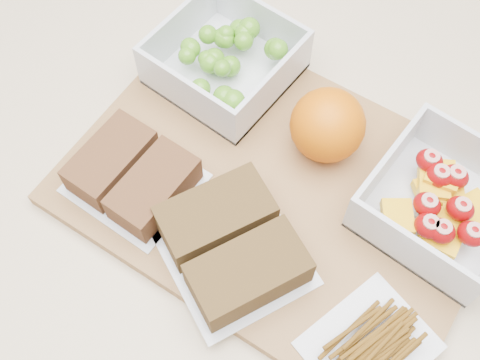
{
  "coord_description": "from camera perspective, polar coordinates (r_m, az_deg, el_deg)",
  "views": [
    {
      "loc": [
        0.17,
        -0.25,
        1.47
      ],
      "look_at": [
        -0.0,
        -0.02,
        0.93
      ],
      "focal_mm": 45.0,
      "sensor_mm": 36.0,
      "label": 1
    }
  ],
  "objects": [
    {
      "name": "ground",
      "position": [
        1.5,
        0.54,
        -16.57
      ],
      "size": [
        4.0,
        4.0,
        0.0
      ],
      "primitive_type": "plane",
      "color": "gray",
      "rests_on": "ground"
    },
    {
      "name": "counter",
      "position": [
        1.06,
        0.75,
        -11.68
      ],
      "size": [
        1.2,
        0.9,
        0.9
      ],
      "primitive_type": "cube",
      "color": "beige",
      "rests_on": "ground"
    },
    {
      "name": "cutting_board",
      "position": [
        0.63,
        3.55,
        -0.95
      ],
      "size": [
        0.44,
        0.34,
        0.02
      ],
      "primitive_type": "cube",
      "rotation": [
        0.0,
        0.0,
        0.09
      ],
      "color": "olive",
      "rests_on": "counter"
    },
    {
      "name": "grape_container",
      "position": [
        0.68,
        -1.27,
        11.34
      ],
      "size": [
        0.14,
        0.14,
        0.06
      ],
      "color": "silver",
      "rests_on": "cutting_board"
    },
    {
      "name": "fruit_container",
      "position": [
        0.62,
        18.58,
        -2.22
      ],
      "size": [
        0.14,
        0.14,
        0.06
      ],
      "color": "silver",
      "rests_on": "cutting_board"
    },
    {
      "name": "orange",
      "position": [
        0.62,
        8.31,
        5.17
      ],
      "size": [
        0.08,
        0.08,
        0.08
      ],
      "primitive_type": "sphere",
      "color": "orange",
      "rests_on": "cutting_board"
    },
    {
      "name": "sandwich_bag_left",
      "position": [
        0.62,
        -10.15,
        0.46
      ],
      "size": [
        0.13,
        0.11,
        0.04
      ],
      "color": "silver",
      "rests_on": "cutting_board"
    },
    {
      "name": "sandwich_bag_center",
      "position": [
        0.57,
        -0.78,
        -6.18
      ],
      "size": [
        0.18,
        0.17,
        0.04
      ],
      "color": "silver",
      "rests_on": "cutting_board"
    },
    {
      "name": "pretzel_bag",
      "position": [
        0.57,
        12.35,
        -14.8
      ],
      "size": [
        0.11,
        0.13,
        0.02
      ],
      "color": "silver",
      "rests_on": "cutting_board"
    }
  ]
}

